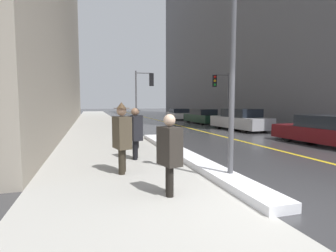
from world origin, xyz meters
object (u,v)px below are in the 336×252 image
(traffic_light_far, at_px, (220,88))
(parked_car_silver, at_px, (240,120))
(lamp_post, at_px, (233,62))
(parked_car_dark_green, at_px, (203,117))
(traffic_light_near, at_px, (145,87))
(pedestrian_in_glasses, at_px, (169,151))
(pedestrian_with_shoulder_bag, at_px, (136,126))
(pedestrian_trailing, at_px, (135,131))
(parked_car_white, at_px, (179,114))
(parked_car_maroon, at_px, (330,131))
(pedestrian_in_fedora, at_px, (122,135))

(traffic_light_far, xyz_separation_m, parked_car_silver, (-0.10, -3.02, -2.25))
(lamp_post, bearing_deg, parked_car_dark_green, 67.91)
(traffic_light_near, bearing_deg, pedestrian_in_glasses, -94.43)
(pedestrian_in_glasses, distance_m, pedestrian_with_shoulder_bag, 5.35)
(traffic_light_far, distance_m, pedestrian_trailing, 13.05)
(parked_car_silver, height_order, parked_car_white, parked_car_silver)
(traffic_light_near, xyz_separation_m, pedestrian_in_glasses, (-2.41, -13.76, -2.05))
(pedestrian_in_glasses, bearing_deg, pedestrian_trailing, 167.86)
(lamp_post, distance_m, pedestrian_in_glasses, 2.44)
(traffic_light_near, bearing_deg, parked_car_white, 63.15)
(parked_car_silver, bearing_deg, traffic_light_near, 53.06)
(parked_car_maroon, height_order, parked_car_dark_green, parked_car_maroon)
(traffic_light_near, relative_size, pedestrian_trailing, 2.51)
(parked_car_silver, bearing_deg, parked_car_maroon, 175.16)
(parked_car_silver, bearing_deg, pedestrian_in_fedora, 129.22)
(lamp_post, relative_size, parked_car_silver, 0.93)
(parked_car_silver, bearing_deg, parked_car_dark_green, -5.64)
(parked_car_maroon, xyz_separation_m, parked_car_dark_green, (-0.01, 12.67, -0.00))
(traffic_light_near, distance_m, parked_car_dark_green, 6.60)
(lamp_post, xyz_separation_m, pedestrian_in_glasses, (-1.59, -0.48, -1.79))
(pedestrian_in_fedora, distance_m, parked_car_maroon, 8.92)
(traffic_light_far, relative_size, pedestrian_in_fedora, 2.27)
(pedestrian_trailing, relative_size, parked_car_silver, 0.34)
(traffic_light_near, height_order, pedestrian_trailing, traffic_light_near)
(traffic_light_far, distance_m, pedestrian_in_fedora, 14.61)
(pedestrian_with_shoulder_bag, bearing_deg, pedestrian_trailing, -24.69)
(pedestrian_in_fedora, distance_m, parked_car_dark_green, 16.94)
(lamp_post, relative_size, parked_car_dark_green, 0.99)
(pedestrian_in_fedora, bearing_deg, pedestrian_with_shoulder_bag, 150.94)
(lamp_post, bearing_deg, traffic_light_far, 63.20)
(pedestrian_with_shoulder_bag, height_order, parked_car_dark_green, pedestrian_with_shoulder_bag)
(pedestrian_trailing, xyz_separation_m, parked_car_white, (8.00, 19.07, -0.33))
(lamp_post, xyz_separation_m, parked_car_silver, (6.40, 9.84, -1.99))
(parked_car_white, bearing_deg, pedestrian_trailing, 161.83)
(parked_car_maroon, bearing_deg, parked_car_dark_green, -2.69)
(pedestrian_in_fedora, height_order, parked_car_white, pedestrian_in_fedora)
(pedestrian_in_fedora, height_order, parked_car_maroon, pedestrian_in_fedora)
(traffic_light_far, height_order, parked_car_silver, traffic_light_far)
(pedestrian_trailing, relative_size, parked_car_white, 0.35)
(pedestrian_trailing, bearing_deg, lamp_post, 16.50)
(parked_car_silver, bearing_deg, traffic_light_far, -7.11)
(traffic_light_far, bearing_deg, pedestrian_in_fedora, 61.40)
(parked_car_dark_green, bearing_deg, traffic_light_near, 111.31)
(pedestrian_in_fedora, relative_size, parked_car_maroon, 0.36)
(parked_car_silver, relative_size, parked_car_dark_green, 1.06)
(pedestrian_with_shoulder_bag, relative_size, parked_car_silver, 0.34)
(pedestrian_in_glasses, distance_m, parked_car_maroon, 8.84)
(pedestrian_with_shoulder_bag, relative_size, parked_car_white, 0.35)
(traffic_light_near, height_order, traffic_light_far, traffic_light_far)
(traffic_light_far, height_order, parked_car_white, traffic_light_far)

